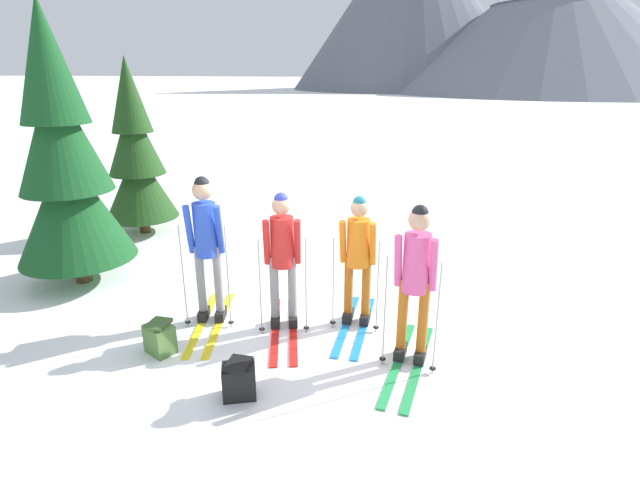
% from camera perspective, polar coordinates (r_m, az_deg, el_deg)
% --- Properties ---
extents(ground_plane, '(400.00, 400.00, 0.00)m').
position_cam_1_polar(ground_plane, '(6.21, -2.20, -10.11)').
color(ground_plane, white).
extents(skier_in_blue, '(0.67, 1.69, 1.87)m').
position_cam_1_polar(skier_in_blue, '(6.10, -13.09, -0.08)').
color(skier_in_blue, yellow).
rests_on(skier_in_blue, ground).
extents(skier_in_red, '(0.77, 1.67, 1.71)m').
position_cam_1_polar(skier_in_red, '(5.85, -4.40, -1.59)').
color(skier_in_red, red).
rests_on(skier_in_red, ground).
extents(skier_in_orange, '(0.61, 1.57, 1.65)m').
position_cam_1_polar(skier_in_orange, '(5.93, 4.46, -1.97)').
color(skier_in_orange, '#1E84D1').
rests_on(skier_in_orange, ground).
extents(skier_in_pink, '(0.61, 1.73, 1.78)m').
position_cam_1_polar(skier_in_pink, '(5.21, 11.11, -4.13)').
color(skier_in_pink, green).
rests_on(skier_in_pink, ground).
extents(pine_tree_near, '(1.36, 1.36, 3.29)m').
position_cam_1_polar(pine_tree_near, '(9.92, -20.67, 9.15)').
color(pine_tree_near, '#51381E').
rests_on(pine_tree_near, ground).
extents(pine_tree_mid, '(1.64, 1.64, 3.96)m').
position_cam_1_polar(pine_tree_mid, '(7.80, -27.70, 8.03)').
color(pine_tree_mid, '#51381E').
rests_on(pine_tree_mid, ground).
extents(backpack_on_snow_front, '(0.39, 0.36, 0.38)m').
position_cam_1_polar(backpack_on_snow_front, '(5.89, -18.19, -10.79)').
color(backpack_on_snow_front, '#4C7238').
rests_on(backpack_on_snow_front, ground).
extents(backpack_on_snow_beside, '(0.39, 0.34, 0.38)m').
position_cam_1_polar(backpack_on_snow_beside, '(5.01, -9.43, -15.78)').
color(backpack_on_snow_beside, black).
rests_on(backpack_on_snow_beside, ground).
extents(mountain_ridge_distant, '(60.08, 47.70, 26.04)m').
position_cam_1_polar(mountain_ridge_distant, '(80.06, 18.20, 24.18)').
color(mountain_ridge_distant, slate).
rests_on(mountain_ridge_distant, ground).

